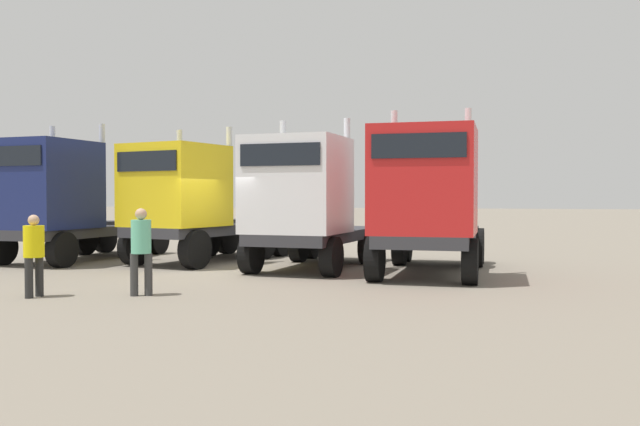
{
  "coord_description": "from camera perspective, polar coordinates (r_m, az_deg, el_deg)",
  "views": [
    {
      "loc": [
        7.81,
        -16.4,
        2.01
      ],
      "look_at": [
        1.98,
        2.19,
        1.54
      ],
      "focal_mm": 37.97,
      "sensor_mm": 36.0,
      "label": 1
    }
  ],
  "objects": [
    {
      "name": "ground",
      "position": [
        18.28,
        -8.03,
        -4.94
      ],
      "size": [
        200.0,
        200.0,
        0.0
      ],
      "primitive_type": "plane",
      "color": "gray"
    },
    {
      "name": "semi_truck_white",
      "position": [
        18.2,
        -1.28,
        0.92
      ],
      "size": [
        2.72,
        5.87,
        4.16
      ],
      "rotation": [
        0.0,
        0.0,
        -1.6
      ],
      "color": "#333338",
      "rests_on": "ground"
    },
    {
      "name": "semi_truck_red",
      "position": [
        17.0,
        9.04,
        1.06
      ],
      "size": [
        2.79,
        6.45,
        4.26
      ],
      "rotation": [
        0.0,
        0.0,
        -1.53
      ],
      "color": "#333338",
      "rests_on": "ground"
    },
    {
      "name": "semi_truck_yellow",
      "position": [
        20.55,
        -10.98,
        0.93
      ],
      "size": [
        3.53,
        6.19,
        4.11
      ],
      "rotation": [
        0.0,
        0.0,
        -1.75
      ],
      "color": "#333338",
      "rests_on": "ground"
    },
    {
      "name": "visitor_in_hivis",
      "position": [
        14.65,
        -22.97,
        -2.86
      ],
      "size": [
        0.42,
        0.45,
        1.65
      ],
      "rotation": [
        0.0,
        0.0,
        6.24
      ],
      "color": "#272727",
      "rests_on": "ground"
    },
    {
      "name": "semi_truck_navy",
      "position": [
        21.97,
        -21.22,
        1.08
      ],
      "size": [
        2.77,
        6.13,
        4.26
      ],
      "rotation": [
        0.0,
        0.0,
        -1.61
      ],
      "color": "#333338",
      "rests_on": "ground"
    },
    {
      "name": "visitor_with_camera",
      "position": [
        14.16,
        -14.84,
        -2.62
      ],
      "size": [
        0.55,
        0.55,
        1.77
      ],
      "rotation": [
        0.0,
        0.0,
        2.1
      ],
      "color": "#363636",
      "rests_on": "ground"
    }
  ]
}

